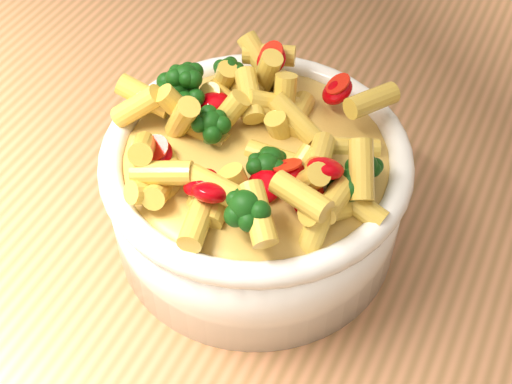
% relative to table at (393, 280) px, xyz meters
% --- Properties ---
extents(table, '(1.20, 0.80, 0.90)m').
position_rel_table_xyz_m(table, '(0.00, 0.00, 0.00)').
color(table, '#BD7B51').
rests_on(table, ground).
extents(serving_bowl, '(0.24, 0.24, 0.10)m').
position_rel_table_xyz_m(serving_bowl, '(-0.11, -0.08, 0.15)').
color(serving_bowl, white).
rests_on(serving_bowl, table).
extents(pasta_salad, '(0.19, 0.19, 0.04)m').
position_rel_table_xyz_m(pasta_salad, '(-0.11, -0.08, 0.22)').
color(pasta_salad, gold).
rests_on(pasta_salad, serving_bowl).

